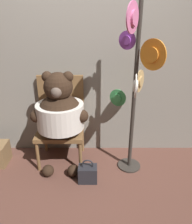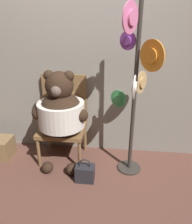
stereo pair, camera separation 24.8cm
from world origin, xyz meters
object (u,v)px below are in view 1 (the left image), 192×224
teddy_bear (60,113)px  handbag_on_ground (88,173)px  chair (61,119)px  hat_display_rack (135,86)px

teddy_bear → handbag_on_ground: teddy_bear is taller
teddy_bear → handbag_on_ground: 0.76m
chair → teddy_bear: teddy_bear is taller
teddy_bear → chair: bearing=98.0°
chair → handbag_on_ground: (0.35, -0.50, -0.45)m
hat_display_rack → handbag_on_ground: hat_display_rack is taller
hat_display_rack → handbag_on_ground: size_ratio=6.47×
teddy_bear → hat_display_rack: size_ratio=0.64×
teddy_bear → handbag_on_ground: size_ratio=4.13×
chair → handbag_on_ground: 0.75m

